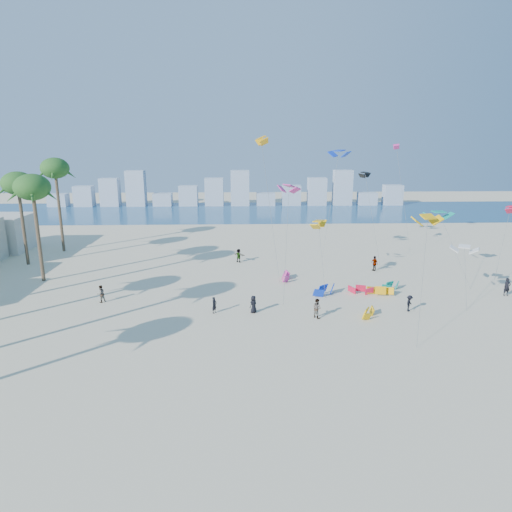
{
  "coord_description": "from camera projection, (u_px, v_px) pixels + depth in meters",
  "views": [
    {
      "loc": [
        1.58,
        -25.78,
        15.41
      ],
      "look_at": [
        3.0,
        16.0,
        4.5
      ],
      "focal_mm": 31.31,
      "sensor_mm": 36.0,
      "label": 1
    }
  ],
  "objects": [
    {
      "name": "ground",
      "position": [
        218.0,
        386.0,
        28.77
      ],
      "size": [
        220.0,
        220.0,
        0.0
      ],
      "primitive_type": "plane",
      "color": "beige",
      "rests_on": "ground"
    },
    {
      "name": "distant_skyline",
      "position": [
        229.0,
        193.0,
        107.25
      ],
      "size": [
        85.0,
        3.0,
        8.4
      ],
      "color": "#9EADBF",
      "rests_on": "ground"
    },
    {
      "name": "ocean",
      "position": [
        234.0,
        212.0,
        98.4
      ],
      "size": [
        220.0,
        220.0,
        0.0
      ],
      "primitive_type": "plane",
      "color": "navy",
      "rests_on": "ground"
    },
    {
      "name": "kitesurfers_far",
      "position": [
        292.0,
        278.0,
        48.6
      ],
      "size": [
        41.61,
        19.01,
        1.86
      ],
      "color": "black",
      "rests_on": "ground"
    },
    {
      "name": "kitesurfer_mid",
      "position": [
        317.0,
        308.0,
        39.7
      ],
      "size": [
        1.06,
        1.1,
        1.78
      ],
      "primitive_type": "imported",
      "rotation": [
        0.0,
        0.0,
        2.23
      ],
      "color": "gray",
      "rests_on": "ground"
    },
    {
      "name": "grounded_kites",
      "position": [
        345.0,
        289.0,
        46.07
      ],
      "size": [
        12.97,
        13.85,
        0.95
      ],
      "color": "#0B33C9",
      "rests_on": "ground"
    },
    {
      "name": "flying_kites",
      "position": [
        377.0,
        183.0,
        50.08
      ],
      "size": [
        30.43,
        33.99,
        16.28
      ],
      "color": "#ECAD0C",
      "rests_on": "ground"
    },
    {
      "name": "kitesurfer_near",
      "position": [
        214.0,
        305.0,
        40.8
      ],
      "size": [
        0.61,
        0.66,
        1.52
      ],
      "primitive_type": "imported",
      "rotation": [
        0.0,
        0.0,
        0.98
      ],
      "color": "black",
      "rests_on": "ground"
    }
  ]
}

